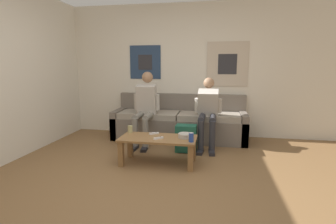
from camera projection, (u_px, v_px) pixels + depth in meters
name	position (u px, v px, depth m)	size (l,w,h in m)	color
ground_plane	(149.00, 189.00, 2.95)	(18.00, 18.00, 0.00)	brown
wall_back	(180.00, 71.00, 5.16)	(10.00, 0.07, 2.55)	silver
couch	(179.00, 124.00, 4.96)	(2.47, 0.75, 0.83)	#70665B
coffee_table	(158.00, 142.00, 3.68)	(1.07, 0.51, 0.38)	olive
person_seated_adult	(145.00, 105.00, 4.61)	(0.47, 0.81, 1.27)	gray
person_seated_teen	(208.00, 109.00, 4.44)	(0.47, 0.87, 1.17)	#2D2D33
backpack	(186.00, 139.00, 4.21)	(0.34, 0.25, 0.44)	#1E5642
ceramic_bowl	(185.00, 135.00, 3.65)	(0.19, 0.19, 0.06)	#B7B2A8
pillar_candle	(130.00, 129.00, 3.93)	(0.07, 0.07, 0.12)	tan
drink_can_blue	(191.00, 137.00, 3.45)	(0.07, 0.07, 0.12)	#28479E
game_controller_near_left	(158.00, 138.00, 3.59)	(0.13, 0.12, 0.03)	white
game_controller_near_right	(154.00, 133.00, 3.84)	(0.14, 0.10, 0.03)	white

